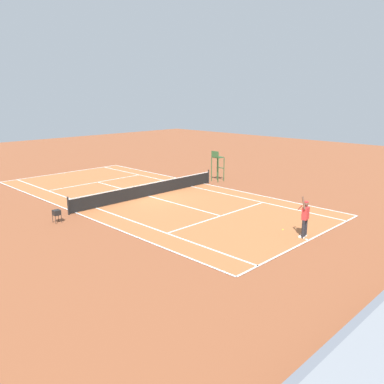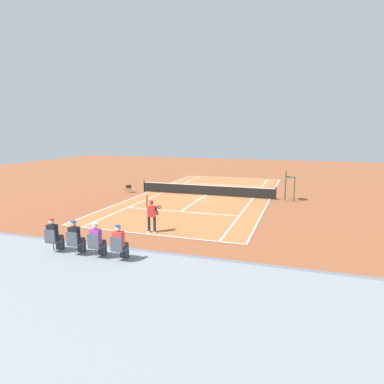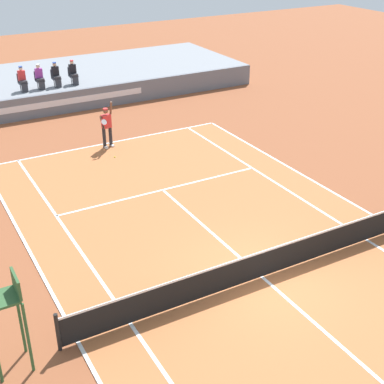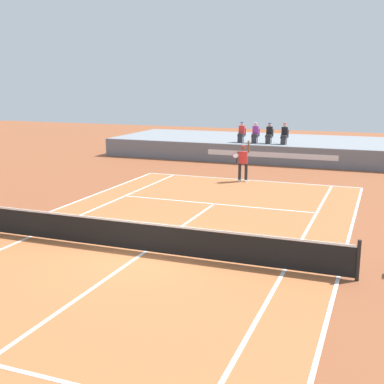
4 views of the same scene
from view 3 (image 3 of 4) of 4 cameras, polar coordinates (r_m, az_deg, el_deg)
ground_plane at (r=15.97m, az=7.36°, el=-8.89°), size 80.00×80.00×0.00m
court at (r=15.96m, az=7.36°, el=-8.86°), size 11.08×23.88×0.03m
net at (r=15.67m, az=7.47°, el=-7.34°), size 11.98×0.10×1.07m
barrier_wall at (r=29.73m, az=-12.44°, el=9.26°), size 22.48×0.25×1.16m
bleacher_platform at (r=33.30m, az=-14.53°, el=10.92°), size 22.48×7.46×1.16m
spectator_seated_0 at (r=29.94m, az=-17.32°, el=11.19°), size 0.44×0.60×1.27m
spectator_seated_1 at (r=30.13m, az=-15.65°, el=11.51°), size 0.44×0.60×1.27m
spectator_seated_2 at (r=30.34m, az=-14.04°, el=11.80°), size 0.44×0.60×1.27m
spectator_seated_3 at (r=30.59m, az=-12.32°, el=12.10°), size 0.44×0.60×1.27m
tennis_player at (r=24.51m, az=-8.92°, el=6.81°), size 0.75×0.71×2.08m
tennis_ball at (r=23.67m, az=-8.08°, el=3.63°), size 0.07×0.07×0.07m
umpire_chair at (r=12.85m, az=-18.75°, el=-11.76°), size 0.77×0.77×2.44m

